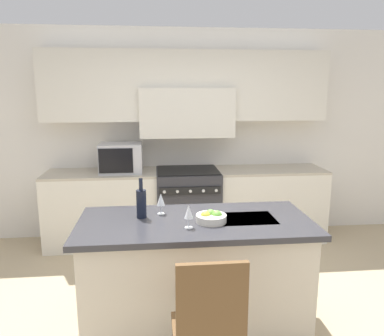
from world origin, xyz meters
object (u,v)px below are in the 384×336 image
object	(u,v)px
fruit_bowl	(211,217)
island_chair	(209,326)
microwave	(121,158)
wine_glass_near	(189,213)
wine_glass_far	(161,200)
range_stove	(188,206)
wine_bottle	(141,203)

from	to	relation	value
fruit_bowl	island_chair	bearing A→B (deg)	-99.36
microwave	wine_glass_near	world-z (taller)	microwave
microwave	island_chair	world-z (taller)	microwave
wine_glass_far	island_chair	bearing A→B (deg)	-75.31
wine_glass_near	fruit_bowl	xyz separation A→B (m)	(0.18, 0.11, -0.08)
island_chair	wine_glass_near	world-z (taller)	wine_glass_near
wine_glass_near	fruit_bowl	world-z (taller)	wine_glass_near
microwave	wine_glass_far	size ratio (longest dim) A/B	2.95
microwave	fruit_bowl	bearing A→B (deg)	-66.48
range_stove	microwave	distance (m)	1.04
microwave	island_chair	xyz separation A→B (m)	(0.71, -2.65, -0.54)
island_chair	fruit_bowl	distance (m)	0.86
range_stove	wine_glass_far	distance (m)	1.80
range_stove	fruit_bowl	distance (m)	1.95
range_stove	wine_glass_far	size ratio (longest dim) A/B	5.46
microwave	fruit_bowl	xyz separation A→B (m)	(0.83, -1.90, -0.14)
island_chair	wine_bottle	distance (m)	1.10
wine_glass_far	wine_bottle	bearing A→B (deg)	-156.23
microwave	wine_glass_far	world-z (taller)	microwave
wine_glass_far	microwave	bearing A→B (deg)	105.02
range_stove	fruit_bowl	bearing A→B (deg)	-89.67
wine_bottle	wine_glass_near	size ratio (longest dim) A/B	1.84
microwave	wine_glass_near	size ratio (longest dim) A/B	2.95
wine_bottle	wine_glass_far	size ratio (longest dim) A/B	1.84
island_chair	wine_bottle	bearing A→B (deg)	114.36
microwave	wine_glass_far	bearing A→B (deg)	-74.98
microwave	wine_glass_far	distance (m)	1.75
range_stove	wine_bottle	size ratio (longest dim) A/B	2.97
range_stove	fruit_bowl	xyz separation A→B (m)	(0.01, -1.89, 0.50)
microwave	island_chair	distance (m)	2.80
island_chair	microwave	bearing A→B (deg)	104.90
range_stove	island_chair	xyz separation A→B (m)	(-0.11, -2.63, 0.10)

